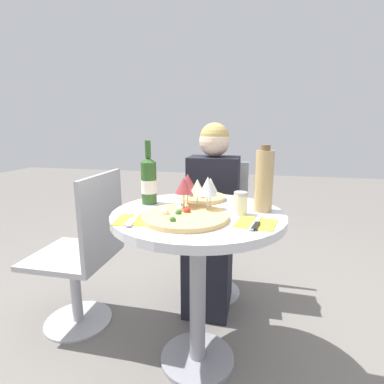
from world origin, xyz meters
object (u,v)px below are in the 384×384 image
Objects in this scene: chair_behind_diner at (214,231)px; seated_diner at (211,223)px; chair_empty_side at (84,256)px; tall_carafe at (264,181)px; wine_bottle at (149,181)px; pizza_large at (185,216)px; dining_table at (198,245)px.

chair_behind_diner is 0.77× the size of seated_diner.
chair_empty_side is at bearing 40.46° from chair_behind_diner.
seated_diner is 0.69m from tall_carafe.
wine_bottle reaches higher than chair_behind_diner.
pizza_large is at bearing 89.16° from chair_behind_diner.
chair_behind_diner is at bearing -49.54° from chair_empty_side.
dining_table is 0.20m from pizza_large.
dining_table is 2.62× the size of tall_carafe.
seated_diner reaches higher than chair_empty_side.
chair_empty_side is at bearing 167.70° from dining_table.
dining_table is 0.57m from seated_diner.
chair_behind_diner is 3.05× the size of tall_carafe.
wine_bottle is (0.43, -0.06, 0.46)m from chair_empty_side.
chair_behind_diner is 0.81m from wine_bottle.
seated_diner reaches higher than dining_table.
wine_bottle is at bearing 62.98° from seated_diner.
wine_bottle is at bearing 178.33° from tall_carafe.
tall_carafe is at bearing 115.42° from chair_behind_diner.
seated_diner reaches higher than pizza_large.
chair_empty_side is (-0.67, -0.57, 0.00)m from chair_behind_diner.
seated_diner reaches higher than wine_bottle.
dining_table is at bearing -19.84° from wine_bottle.
chair_empty_side is at bearing 175.81° from tall_carafe.
tall_carafe is (0.55, -0.02, 0.02)m from wine_bottle.
dining_table is 0.86× the size of chair_behind_diner.
wine_bottle is 0.55m from tall_carafe.
dining_table is at bearing 92.30° from seated_diner.
pizza_large is (0.65, -0.26, 0.36)m from chair_empty_side.
seated_diner is 0.64m from wine_bottle.
chair_empty_side is at bearing 158.16° from pizza_large.
dining_table is 2.16× the size of pizza_large.
wine_bottle reaches higher than chair_empty_side.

